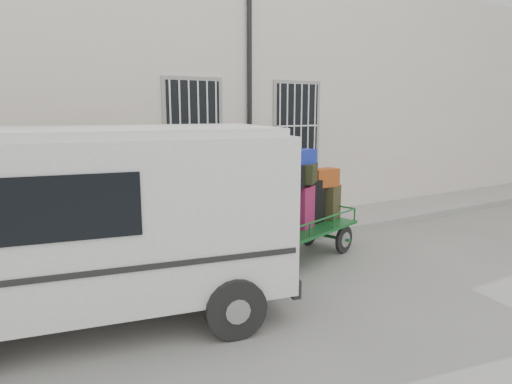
{
  "coord_description": "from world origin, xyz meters",
  "views": [
    {
      "loc": [
        -4.29,
        -6.07,
        2.77
      ],
      "look_at": [
        -0.04,
        1.0,
        1.26
      ],
      "focal_mm": 32.0,
      "sensor_mm": 36.0,
      "label": 1
    }
  ],
  "objects": [
    {
      "name": "luggage_cart",
      "position": [
        0.51,
        0.47,
        1.02
      ],
      "size": [
        2.83,
        1.75,
        2.05
      ],
      "rotation": [
        0.0,
        0.0,
        0.31
      ],
      "color": "black",
      "rests_on": "ground"
    },
    {
      "name": "ground",
      "position": [
        0.0,
        0.0,
        0.0
      ],
      "size": [
        80.0,
        80.0,
        0.0
      ],
      "primitive_type": "plane",
      "color": "slate",
      "rests_on": "ground"
    },
    {
      "name": "sidewalk",
      "position": [
        0.0,
        2.2,
        0.07
      ],
      "size": [
        24.0,
        1.7,
        0.15
      ],
      "primitive_type": "cube",
      "color": "gray",
      "rests_on": "ground"
    },
    {
      "name": "building",
      "position": [
        0.0,
        5.5,
        3.0
      ],
      "size": [
        24.0,
        5.15,
        6.0
      ],
      "color": "beige",
      "rests_on": "ground"
    },
    {
      "name": "van",
      "position": [
        -3.23,
        -0.16,
        1.45
      ],
      "size": [
        5.34,
        3.02,
        2.54
      ],
      "rotation": [
        0.0,
        0.0,
        -0.19
      ],
      "color": "silver",
      "rests_on": "ground"
    }
  ]
}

